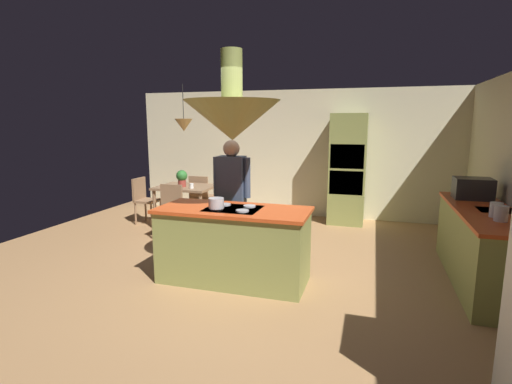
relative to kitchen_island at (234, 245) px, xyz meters
The scene contains 18 objects.
ground 0.50m from the kitchen_island, 90.00° to the left, with size 8.16×8.16×0.00m, color #AD7F51.
wall_back 3.74m from the kitchen_island, 90.00° to the left, with size 6.80×0.10×2.55m, color beige.
kitchen_island is the anchor object (origin of this frame).
counter_run_right 2.95m from the kitchen_island, 15.71° to the left, with size 0.73×2.31×0.90m.
oven_tower 3.47m from the kitchen_island, 71.26° to the left, with size 0.66×0.62×2.07m.
dining_table 2.71m from the kitchen_island, 128.99° to the left, with size 1.02×0.82×0.76m.
person_at_island 0.88m from the kitchen_island, 111.64° to the left, with size 0.53×0.22×1.67m.
range_hood 1.50m from the kitchen_island, 90.00° to the right, with size 1.10×1.10×1.00m.
pendant_light_over_table 3.05m from the kitchen_island, 128.99° to the left, with size 0.32×0.32×0.82m.
chair_facing_island 2.25m from the kitchen_island, 139.20° to the left, with size 0.40×0.40×0.87m.
chair_by_back_wall 3.22m from the kitchen_island, 121.89° to the left, with size 0.40×0.40×0.87m.
chair_at_corner 3.33m from the kitchen_island, 140.94° to the left, with size 0.40×0.40×0.87m.
potted_plant_on_table 2.71m from the kitchen_island, 130.58° to the left, with size 0.20×0.20×0.30m.
cup_on_table 2.43m from the kitchen_island, 128.00° to the left, with size 0.07×0.07×0.09m, color white.
canister_flour 2.90m from the kitchen_island, ahead, with size 0.13×0.13×0.16m, color silver.
canister_sugar 2.92m from the kitchen_island, ahead, with size 0.13×0.13×0.16m, color silver.
microwave_on_counter 3.26m from the kitchen_island, 27.53° to the left, with size 0.46×0.36×0.28m, color #232326.
cooking_pot_on_cooktop 0.56m from the kitchen_island, 140.91° to the right, with size 0.18×0.18×0.12m, color #B2B2B7.
Camera 1 is at (1.56, -4.39, 1.90)m, focal length 27.12 mm.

